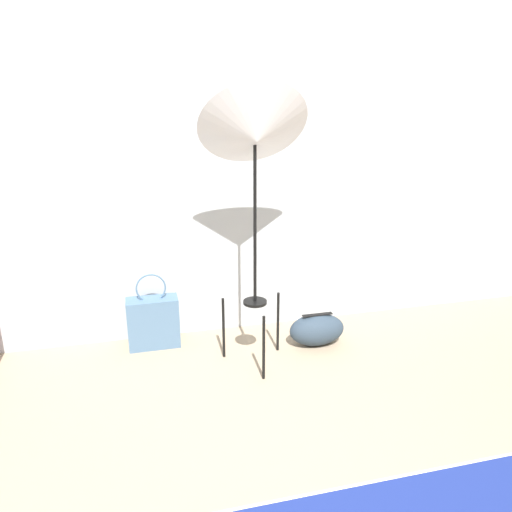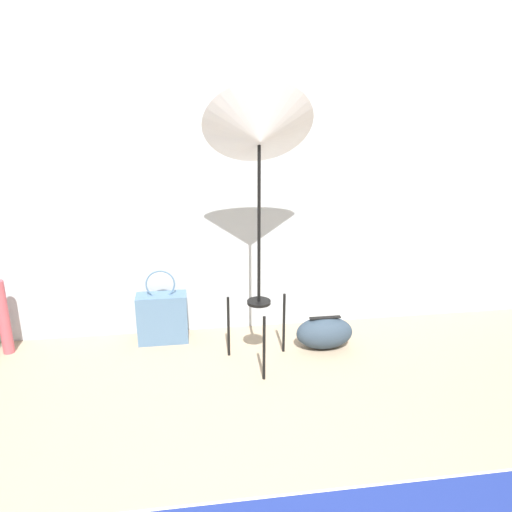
{
  "view_description": "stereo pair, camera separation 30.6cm",
  "coord_description": "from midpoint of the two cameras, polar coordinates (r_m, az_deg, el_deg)",
  "views": [
    {
      "loc": [
        -0.52,
        -1.27,
        1.84
      ],
      "look_at": [
        0.19,
        1.55,
        0.88
      ],
      "focal_mm": 35.0,
      "sensor_mm": 36.0,
      "label": 1
    },
    {
      "loc": [
        -0.22,
        -1.33,
        1.84
      ],
      "look_at": [
        0.19,
        1.55,
        0.88
      ],
      "focal_mm": 35.0,
      "sensor_mm": 36.0,
      "label": 2
    }
  ],
  "objects": [
    {
      "name": "wall_back",
      "position": [
        3.75,
        -8.52,
        9.83
      ],
      "size": [
        8.0,
        0.05,
        2.6
      ],
      "color": "#B7BCC1",
      "rests_on": "ground_plane"
    },
    {
      "name": "photo_umbrella",
      "position": [
        3.17,
        -2.97,
        13.46
      ],
      "size": [
        0.71,
        0.58,
        1.91
      ],
      "color": "black",
      "rests_on": "ground_plane"
    },
    {
      "name": "tote_bag",
      "position": [
        3.87,
        -13.91,
        -7.36
      ],
      "size": [
        0.38,
        0.16,
        0.58
      ],
      "color": "slate",
      "rests_on": "ground_plane"
    },
    {
      "name": "duffel_bag",
      "position": [
        3.83,
        4.68,
        -8.43
      ],
      "size": [
        0.43,
        0.24,
        0.25
      ],
      "color": "#2D3D4C",
      "rests_on": "ground_plane"
    }
  ]
}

